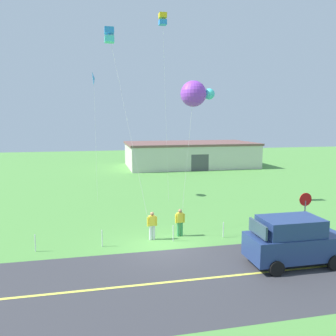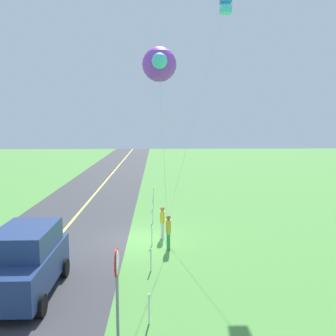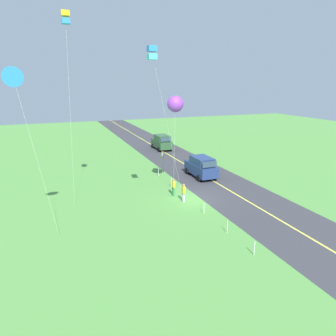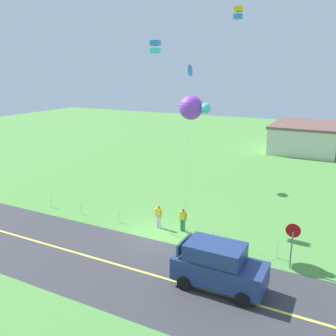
% 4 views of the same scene
% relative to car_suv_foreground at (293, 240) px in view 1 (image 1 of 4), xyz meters
% --- Properties ---
extents(ground_plane, '(120.00, 120.00, 0.10)m').
position_rel_car_suv_foreground_xyz_m(ground_plane, '(-5.48, 3.46, -1.20)').
color(ground_plane, '#549342').
extents(asphalt_road, '(120.00, 7.00, 0.00)m').
position_rel_car_suv_foreground_xyz_m(asphalt_road, '(-5.48, -0.54, -1.15)').
color(asphalt_road, '#38383D').
rests_on(asphalt_road, ground).
extents(road_centre_stripe, '(120.00, 0.16, 0.00)m').
position_rel_car_suv_foreground_xyz_m(road_centre_stripe, '(-5.48, -0.54, -1.15)').
color(road_centre_stripe, '#E5E04C').
rests_on(road_centre_stripe, asphalt_road).
extents(car_suv_foreground, '(4.40, 2.12, 2.24)m').
position_rel_car_suv_foreground_xyz_m(car_suv_foreground, '(0.00, 0.00, 0.00)').
color(car_suv_foreground, navy).
rests_on(car_suv_foreground, ground).
extents(stop_sign, '(0.76, 0.08, 2.56)m').
position_rel_car_suv_foreground_xyz_m(stop_sign, '(2.84, 3.36, 0.65)').
color(stop_sign, gray).
rests_on(stop_sign, ground).
extents(person_adult_near, '(0.58, 0.22, 1.60)m').
position_rel_car_suv_foreground_xyz_m(person_adult_near, '(-5.81, 4.66, -0.29)').
color(person_adult_near, silver).
rests_on(person_adult_near, ground).
extents(person_adult_companion, '(0.58, 0.22, 1.60)m').
position_rel_car_suv_foreground_xyz_m(person_adult_companion, '(-4.14, 4.91, -0.29)').
color(person_adult_companion, '#338C4C').
rests_on(person_adult_companion, ground).
extents(kite_red_low, '(2.25, 3.59, 12.13)m').
position_rel_car_suv_foreground_xyz_m(kite_red_low, '(-7.77, 7.96, 10.50)').
color(kite_red_low, silver).
rests_on(kite_red_low, ground).
extents(kite_blue_mid, '(1.90, 1.40, 8.77)m').
position_rel_car_suv_foreground_xyz_m(kite_blue_mid, '(-3.46, 4.52, 6.91)').
color(kite_blue_mid, silver).
rests_on(kite_blue_mid, ground).
extents(kite_yellow_high, '(0.27, 2.06, 10.67)m').
position_rel_car_suv_foreground_xyz_m(kite_yellow_high, '(-8.72, 16.26, 8.92)').
color(kite_yellow_high, silver).
rests_on(kite_yellow_high, ground).
extents(kite_green_far, '(0.87, 0.79, 14.65)m').
position_rel_car_suv_foreground_xyz_m(kite_green_far, '(-3.53, 12.90, 13.00)').
color(kite_green_far, silver).
rests_on(kite_green_far, ground).
extents(warehouse_distant, '(18.36, 10.20, 3.50)m').
position_rel_car_suv_foreground_xyz_m(warehouse_distant, '(4.79, 34.37, 0.60)').
color(warehouse_distant, beige).
rests_on(warehouse_distant, ground).
extents(fence_post_1, '(0.05, 0.05, 0.90)m').
position_rel_car_suv_foreground_xyz_m(fence_post_1, '(-11.93, 4.16, -0.70)').
color(fence_post_1, silver).
rests_on(fence_post_1, ground).
extents(fence_post_2, '(0.05, 0.05, 0.90)m').
position_rel_car_suv_foreground_xyz_m(fence_post_2, '(-8.58, 4.16, -0.70)').
color(fence_post_2, silver).
rests_on(fence_post_2, ground).
extents(fence_post_3, '(0.05, 0.05, 0.90)m').
position_rel_car_suv_foreground_xyz_m(fence_post_3, '(-4.72, 4.16, -0.70)').
color(fence_post_3, silver).
rests_on(fence_post_3, ground).
extents(fence_post_4, '(0.05, 0.05, 0.90)m').
position_rel_car_suv_foreground_xyz_m(fence_post_4, '(-1.77, 4.16, -0.70)').
color(fence_post_4, silver).
rests_on(fence_post_4, ground).
extents(fence_post_5, '(0.05, 0.05, 0.90)m').
position_rel_car_suv_foreground_xyz_m(fence_post_5, '(2.00, 4.16, -0.70)').
color(fence_post_5, silver).
rests_on(fence_post_5, ground).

